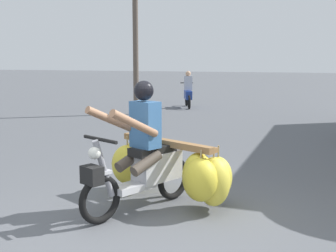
{
  "coord_description": "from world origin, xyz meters",
  "views": [
    {
      "loc": [
        1.73,
        -3.78,
        1.83
      ],
      "look_at": [
        -0.34,
        1.89,
        0.9
      ],
      "focal_mm": 46.42,
      "sensor_mm": 36.0,
      "label": 1
    }
  ],
  "objects": [
    {
      "name": "motorbike_main_loaded",
      "position": [
        -0.2,
        1.26,
        0.48
      ],
      "size": [
        1.88,
        1.98,
        1.58
      ],
      "color": "black",
      "rests_on": "ground"
    },
    {
      "name": "ground_plane",
      "position": [
        0.0,
        0.0,
        0.0
      ],
      "size": [
        120.0,
        120.0,
        0.0
      ],
      "primitive_type": "plane",
      "color": "#56595E"
    },
    {
      "name": "motorbike_distant_ahead_right",
      "position": [
        -3.22,
        11.99,
        0.57
      ],
      "size": [
        0.78,
        1.53,
        1.4
      ],
      "color": "black",
      "rests_on": "ground"
    },
    {
      "name": "utility_pole",
      "position": [
        -4.28,
        9.53,
        2.5
      ],
      "size": [
        0.18,
        0.18,
        5.01
      ],
      "primitive_type": "cylinder",
      "color": "brown",
      "rests_on": "ground"
    }
  ]
}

